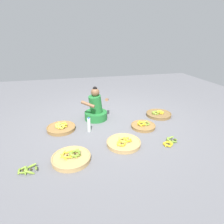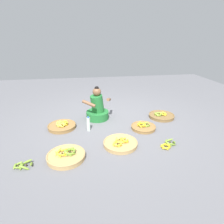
% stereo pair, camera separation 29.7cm
% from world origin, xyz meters
% --- Properties ---
extents(ground_plane, '(10.00, 10.00, 0.00)m').
position_xyz_m(ground_plane, '(0.00, 0.00, 0.00)').
color(ground_plane, slate).
extents(vendor_woman_front, '(0.69, 0.55, 0.78)m').
position_xyz_m(vendor_woman_front, '(-0.26, 0.30, 0.25)').
color(vendor_woman_front, '#237233').
rests_on(vendor_woman_front, ground).
extents(banana_basket_near_vendor, '(0.62, 0.62, 0.16)m').
position_xyz_m(banana_basket_near_vendor, '(-0.90, -1.18, 0.05)').
color(banana_basket_near_vendor, tan).
rests_on(banana_basket_near_vendor, ground).
extents(banana_basket_front_right, '(0.52, 0.52, 0.14)m').
position_xyz_m(banana_basket_front_right, '(0.64, -0.38, 0.04)').
color(banana_basket_front_right, olive).
rests_on(banana_basket_front_right, ground).
extents(banana_basket_mid_left, '(0.59, 0.59, 0.16)m').
position_xyz_m(banana_basket_mid_left, '(-1.06, -0.08, 0.05)').
color(banana_basket_mid_left, olive).
rests_on(banana_basket_mid_left, ground).
extents(banana_basket_back_center, '(0.62, 0.62, 0.14)m').
position_xyz_m(banana_basket_back_center, '(0.04, -0.94, 0.04)').
color(banana_basket_back_center, tan).
rests_on(banana_basket_back_center, ground).
extents(banana_basket_back_right, '(0.60, 0.60, 0.14)m').
position_xyz_m(banana_basket_back_right, '(1.25, 0.12, 0.05)').
color(banana_basket_back_right, brown).
rests_on(banana_basket_back_right, ground).
extents(loose_bananas_mid_right, '(0.34, 0.32, 0.09)m').
position_xyz_m(loose_bananas_mid_right, '(0.87, -1.09, 0.03)').
color(loose_bananas_mid_right, gold).
rests_on(loose_bananas_mid_right, ground).
extents(loose_bananas_back_left, '(0.28, 0.20, 0.10)m').
position_xyz_m(loose_bananas_back_left, '(-1.52, -1.30, 0.03)').
color(loose_bananas_back_left, olive).
rests_on(loose_bananas_back_left, ground).
extents(water_bottle, '(0.07, 0.07, 0.31)m').
position_xyz_m(water_bottle, '(-0.50, -0.28, 0.15)').
color(water_bottle, silver).
rests_on(water_bottle, ground).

